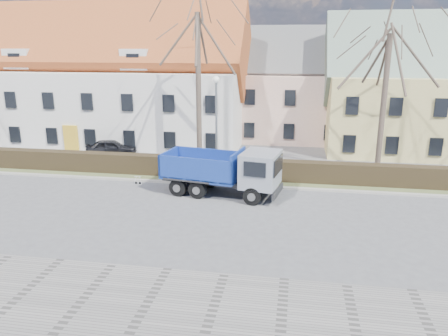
% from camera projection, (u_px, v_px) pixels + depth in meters
% --- Properties ---
extents(ground, '(120.00, 120.00, 0.00)m').
position_uv_depth(ground, '(201.00, 213.00, 22.47)').
color(ground, '#515154').
extents(sidewalk_near, '(80.00, 5.00, 0.08)m').
position_uv_depth(sidewalk_near, '(146.00, 306.00, 14.40)').
color(sidewalk_near, gray).
rests_on(sidewalk_near, ground).
extents(curb_far, '(80.00, 0.30, 0.12)m').
position_uv_depth(curb_far, '(218.00, 184.00, 26.81)').
color(curb_far, gray).
rests_on(curb_far, ground).
extents(grass_strip, '(80.00, 3.00, 0.10)m').
position_uv_depth(grass_strip, '(222.00, 177.00, 28.33)').
color(grass_strip, '#4C5731').
rests_on(grass_strip, ground).
extents(hedge, '(60.00, 0.90, 1.30)m').
position_uv_depth(hedge, '(221.00, 169.00, 27.98)').
color(hedge, black).
rests_on(hedge, ground).
extents(building_white, '(26.80, 10.80, 9.50)m').
position_uv_depth(building_white, '(96.00, 87.00, 38.42)').
color(building_white, silver).
rests_on(building_white, ground).
extents(building_pink, '(10.80, 8.80, 8.00)m').
position_uv_depth(building_pink, '(291.00, 94.00, 39.69)').
color(building_pink, '#D7AA98').
rests_on(building_pink, ground).
extents(building_yellow, '(18.80, 10.80, 8.50)m').
position_uv_depth(building_yellow, '(442.00, 97.00, 34.86)').
color(building_yellow, tan).
rests_on(building_yellow, ground).
extents(tree_1, '(9.20, 9.20, 12.65)m').
position_uv_depth(tree_1, '(198.00, 76.00, 29.11)').
color(tree_1, '#493D33').
rests_on(tree_1, ground).
extents(tree_2, '(8.00, 8.00, 11.00)m').
position_uv_depth(tree_2, '(385.00, 91.00, 27.42)').
color(tree_2, '#493D33').
rests_on(tree_2, ground).
extents(dump_truck, '(7.35, 3.77, 2.80)m').
position_uv_depth(dump_truck, '(217.00, 171.00, 24.90)').
color(dump_truck, navy).
rests_on(dump_truck, ground).
extents(streetlight, '(0.51, 0.51, 6.50)m').
position_uv_depth(streetlight, '(216.00, 126.00, 28.30)').
color(streetlight, gray).
rests_on(streetlight, ground).
extents(cart_frame, '(0.61, 0.36, 0.55)m').
position_uv_depth(cart_frame, '(135.00, 180.00, 27.04)').
color(cart_frame, silver).
rests_on(cart_frame, ground).
extents(parked_car_a, '(4.14, 2.70, 1.31)m').
position_uv_depth(parked_car_a, '(111.00, 148.00, 33.69)').
color(parked_car_a, black).
rests_on(parked_car_a, ground).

